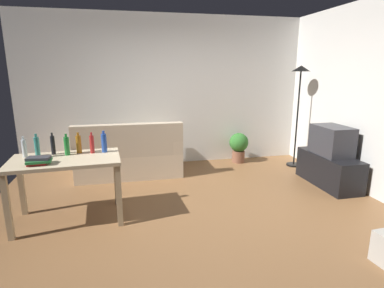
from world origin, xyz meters
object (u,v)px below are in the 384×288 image
at_px(torchiere_lamp, 300,89).
at_px(potted_plant, 239,145).
at_px(tv_stand, 329,170).
at_px(bottle_amber, 79,144).
at_px(book_stack, 38,161).
at_px(bottle_green, 67,146).
at_px(bottle_red, 92,144).
at_px(couch, 129,157).
at_px(bottle_dark, 53,145).
at_px(desk, 66,167).
at_px(bottle_tall, 37,147).
at_px(tv, 332,141).
at_px(bottle_clear, 24,148).
at_px(bottle_blue, 104,143).

height_order(torchiere_lamp, potted_plant, torchiere_lamp).
xyz_separation_m(tv_stand, bottle_amber, (-3.59, -0.17, 0.63)).
bearing_deg(book_stack, bottle_amber, 47.96).
bearing_deg(bottle_green, bottle_amber, 30.04).
distance_m(potted_plant, bottle_red, 3.04).
height_order(couch, bottle_dark, bottle_dark).
relative_size(tv_stand, desk, 0.88).
bearing_deg(bottle_tall, potted_plant, 29.17).
bearing_deg(bottle_red, book_stack, -144.79).
relative_size(desk, bottle_dark, 4.76).
bearing_deg(torchiere_lamp, bottle_green, -161.54).
relative_size(couch, tv, 2.85).
distance_m(bottle_red, book_stack, 0.63).
height_order(tv, desk, tv).
bearing_deg(bottle_green, tv_stand, 3.70).
height_order(tv, bottle_green, bottle_green).
bearing_deg(potted_plant, bottle_green, -149.03).
height_order(bottle_green, book_stack, bottle_green).
bearing_deg(torchiere_lamp, tv, -89.80).
height_order(tv_stand, bottle_red, bottle_red).
bearing_deg(bottle_tall, torchiere_lamp, 17.85).
bearing_deg(book_stack, bottle_green, 54.16).
distance_m(bottle_clear, bottle_blue, 0.88).
distance_m(torchiere_lamp, bottle_red, 3.68).
relative_size(couch, bottle_dark, 6.54).
xyz_separation_m(bottle_dark, bottle_blue, (0.58, -0.02, 0.00)).
xyz_separation_m(desk, bottle_red, (0.28, 0.17, 0.22)).
relative_size(potted_plant, bottle_tall, 2.03).
distance_m(couch, potted_plant, 2.09).
xyz_separation_m(tv, potted_plant, (-0.93, 1.43, -0.37)).
distance_m(potted_plant, book_stack, 3.65).
xyz_separation_m(bottle_dark, bottle_amber, (0.29, 0.01, -0.00)).
relative_size(couch, bottle_blue, 6.42).
relative_size(torchiere_lamp, bottle_blue, 6.79).
xyz_separation_m(bottle_clear, bottle_dark, (0.30, 0.05, 0.01)).
distance_m(bottle_dark, bottle_blue, 0.58).
relative_size(couch, book_stack, 6.71).
xyz_separation_m(tv_stand, bottle_green, (-3.71, -0.24, 0.63)).
xyz_separation_m(couch, bottle_red, (-0.44, -1.32, 0.56)).
bearing_deg(bottle_blue, torchiere_lamp, 19.95).
distance_m(bottle_clear, book_stack, 0.41).
height_order(desk, bottle_green, bottle_green).
xyz_separation_m(bottle_amber, bottle_red, (0.16, -0.03, 0.00)).
bearing_deg(bottle_dark, bottle_red, -3.71).
bearing_deg(tv_stand, potted_plant, 33.07).
bearing_deg(bottle_green, bottle_blue, 5.96).
height_order(couch, tv_stand, couch).
bearing_deg(desk, bottle_dark, 124.41).
relative_size(bottle_blue, book_stack, 1.05).
distance_m(bottle_clear, bottle_amber, 0.59).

